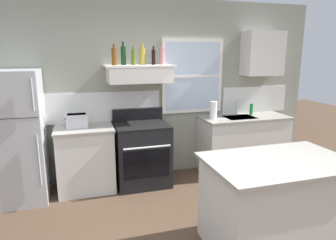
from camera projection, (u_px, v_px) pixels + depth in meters
name	position (u px, v px, depth m)	size (l,w,h in m)	color
back_wall	(154.00, 90.00, 4.62)	(5.40, 0.11, 2.70)	gray
refrigerator	(15.00, 137.00, 3.82)	(0.70, 0.72, 1.71)	#B7BABC
counter_left_of_stove	(86.00, 159.00, 4.20)	(0.79, 0.63, 0.91)	silver
toaster	(77.00, 121.00, 4.07)	(0.30, 0.20, 0.19)	silver
stove_range	(142.00, 153.00, 4.39)	(0.76, 0.69, 1.09)	black
range_hood_shelf	(139.00, 74.00, 4.23)	(0.96, 0.52, 0.24)	white
bottle_amber_wine	(114.00, 56.00, 4.05)	(0.07, 0.07, 0.29)	brown
bottle_dark_green_wine	(123.00, 55.00, 4.15)	(0.07, 0.07, 0.32)	#143819
bottle_olive_oil_square	(133.00, 57.00, 4.15)	(0.06, 0.06, 0.25)	#4C601E
bottle_champagne_gold_foil	(142.00, 56.00, 4.22)	(0.08, 0.08, 0.29)	#B29333
bottle_balsamic_dark	(154.00, 57.00, 4.24)	(0.06, 0.06, 0.26)	black
bottle_rose_pink	(162.00, 56.00, 4.31)	(0.07, 0.07, 0.30)	#C67F84
counter_right_with_sink	(243.00, 143.00, 4.91)	(1.43, 0.63, 0.91)	silver
sink_faucet	(237.00, 105.00, 4.83)	(0.03, 0.17, 0.28)	silver
paper_towel_roll	(213.00, 110.00, 4.62)	(0.11, 0.11, 0.27)	white
dish_soap_bottle	(251.00, 109.00, 4.93)	(0.06, 0.06, 0.18)	#268C3F
kitchen_island	(276.00, 203.00, 2.95)	(1.40, 0.90, 0.91)	silver
upper_cabinet_right	(263.00, 53.00, 4.82)	(0.64, 0.32, 0.70)	silver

